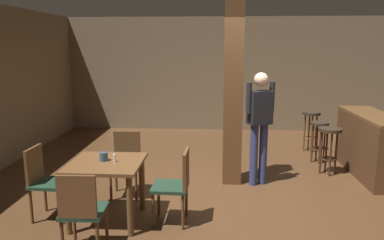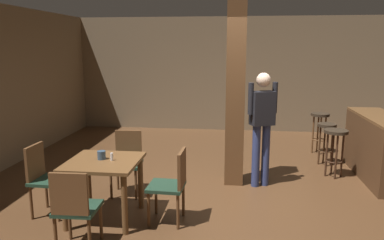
{
  "view_description": "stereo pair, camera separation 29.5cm",
  "coord_description": "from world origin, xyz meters",
  "px_view_note": "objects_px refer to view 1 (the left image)",
  "views": [
    {
      "loc": [
        -0.29,
        -4.91,
        2.1
      ],
      "look_at": [
        -0.6,
        0.21,
        1.08
      ],
      "focal_mm": 35.0,
      "sensor_mm": 36.0,
      "label": 1
    },
    {
      "loc": [
        0.0,
        -4.88,
        2.1
      ],
      "look_at": [
        -0.6,
        0.21,
        1.08
      ],
      "focal_mm": 35.0,
      "sensor_mm": 36.0,
      "label": 2
    }
  ],
  "objects_px": {
    "bar_stool_near": "(329,139)",
    "bar_stool_far": "(311,122)",
    "standing_person": "(260,121)",
    "chair_south": "(82,209)",
    "bar_stool_mid": "(319,133)",
    "salt_shaker": "(114,158)",
    "napkin_cup": "(104,157)",
    "chair_west": "(44,179)",
    "chair_north": "(126,160)",
    "bar_counter": "(365,144)",
    "dining_table": "(107,173)",
    "chair_east": "(176,182)"
  },
  "relations": [
    {
      "from": "chair_east",
      "to": "salt_shaker",
      "type": "xyz_separation_m",
      "value": [
        -0.74,
        -0.0,
        0.29
      ]
    },
    {
      "from": "dining_table",
      "to": "bar_stool_near",
      "type": "xyz_separation_m",
      "value": [
        3.17,
        1.91,
        -0.01
      ]
    },
    {
      "from": "salt_shaker",
      "to": "standing_person",
      "type": "bearing_deg",
      "value": 36.01
    },
    {
      "from": "dining_table",
      "to": "bar_stool_mid",
      "type": "distance_m",
      "value": 4.06
    },
    {
      "from": "bar_stool_mid",
      "to": "bar_stool_near",
      "type": "bearing_deg",
      "value": -90.27
    },
    {
      "from": "standing_person",
      "to": "bar_stool_near",
      "type": "height_order",
      "value": "standing_person"
    },
    {
      "from": "standing_person",
      "to": "chair_east",
      "type": "bearing_deg",
      "value": -129.71
    },
    {
      "from": "chair_north",
      "to": "bar_stool_near",
      "type": "xyz_separation_m",
      "value": [
        3.14,
        1.06,
        0.09
      ]
    },
    {
      "from": "bar_stool_mid",
      "to": "bar_counter",
      "type": "bearing_deg",
      "value": -47.0
    },
    {
      "from": "chair_west",
      "to": "bar_stool_far",
      "type": "height_order",
      "value": "chair_west"
    },
    {
      "from": "dining_table",
      "to": "chair_west",
      "type": "distance_m",
      "value": 0.8
    },
    {
      "from": "salt_shaker",
      "to": "bar_stool_far",
      "type": "relative_size",
      "value": 0.12
    },
    {
      "from": "chair_east",
      "to": "napkin_cup",
      "type": "height_order",
      "value": "chair_east"
    },
    {
      "from": "chair_east",
      "to": "dining_table",
      "type": "bearing_deg",
      "value": -179.51
    },
    {
      "from": "chair_west",
      "to": "napkin_cup",
      "type": "bearing_deg",
      "value": 0.14
    },
    {
      "from": "standing_person",
      "to": "chair_south",
      "type": "bearing_deg",
      "value": -132.87
    },
    {
      "from": "chair_west",
      "to": "chair_east",
      "type": "bearing_deg",
      "value": -1.1
    },
    {
      "from": "dining_table",
      "to": "napkin_cup",
      "type": "xyz_separation_m",
      "value": [
        -0.04,
        0.04,
        0.19
      ]
    },
    {
      "from": "chair_south",
      "to": "salt_shaker",
      "type": "xyz_separation_m",
      "value": [
        0.13,
        0.79,
        0.29
      ]
    },
    {
      "from": "chair_west",
      "to": "bar_stool_near",
      "type": "bearing_deg",
      "value": 25.25
    },
    {
      "from": "dining_table",
      "to": "bar_stool_mid",
      "type": "height_order",
      "value": "bar_stool_mid"
    },
    {
      "from": "bar_counter",
      "to": "standing_person",
      "type": "bearing_deg",
      "value": -162.78
    },
    {
      "from": "napkin_cup",
      "to": "chair_north",
      "type": "bearing_deg",
      "value": 85.15
    },
    {
      "from": "chair_east",
      "to": "bar_stool_far",
      "type": "distance_m",
      "value": 4.06
    },
    {
      "from": "chair_north",
      "to": "napkin_cup",
      "type": "height_order",
      "value": "chair_north"
    },
    {
      "from": "dining_table",
      "to": "chair_north",
      "type": "bearing_deg",
      "value": 87.83
    },
    {
      "from": "standing_person",
      "to": "bar_counter",
      "type": "bearing_deg",
      "value": 17.22
    },
    {
      "from": "chair_west",
      "to": "standing_person",
      "type": "distance_m",
      "value": 3.09
    },
    {
      "from": "bar_stool_mid",
      "to": "standing_person",
      "type": "bearing_deg",
      "value": -135.87
    },
    {
      "from": "bar_counter",
      "to": "bar_stool_far",
      "type": "relative_size",
      "value": 2.24
    },
    {
      "from": "dining_table",
      "to": "napkin_cup",
      "type": "bearing_deg",
      "value": 132.33
    },
    {
      "from": "chair_north",
      "to": "chair_east",
      "type": "xyz_separation_m",
      "value": [
        0.81,
        -0.84,
        0.0
      ]
    },
    {
      "from": "chair_west",
      "to": "standing_person",
      "type": "height_order",
      "value": "standing_person"
    },
    {
      "from": "chair_west",
      "to": "salt_shaker",
      "type": "bearing_deg",
      "value": -2.02
    },
    {
      "from": "bar_counter",
      "to": "bar_stool_mid",
      "type": "xyz_separation_m",
      "value": [
        -0.58,
        0.62,
        0.04
      ]
    },
    {
      "from": "chair_north",
      "to": "chair_east",
      "type": "distance_m",
      "value": 1.17
    },
    {
      "from": "bar_stool_far",
      "to": "napkin_cup",
      "type": "bearing_deg",
      "value": -134.93
    },
    {
      "from": "dining_table",
      "to": "chair_south",
      "type": "xyz_separation_m",
      "value": [
        -0.03,
        -0.79,
        -0.1
      ]
    },
    {
      "from": "napkin_cup",
      "to": "bar_stool_near",
      "type": "height_order",
      "value": "napkin_cup"
    },
    {
      "from": "standing_person",
      "to": "salt_shaker",
      "type": "bearing_deg",
      "value": -143.99
    },
    {
      "from": "bar_stool_near",
      "to": "chair_east",
      "type": "bearing_deg",
      "value": -140.86
    },
    {
      "from": "chair_east",
      "to": "bar_stool_mid",
      "type": "distance_m",
      "value": 3.44
    },
    {
      "from": "salt_shaker",
      "to": "chair_west",
      "type": "bearing_deg",
      "value": 177.98
    },
    {
      "from": "bar_stool_near",
      "to": "bar_stool_far",
      "type": "xyz_separation_m",
      "value": [
        0.04,
        1.39,
        0.01
      ]
    },
    {
      "from": "bar_stool_mid",
      "to": "bar_stool_far",
      "type": "height_order",
      "value": "bar_stool_far"
    },
    {
      "from": "standing_person",
      "to": "dining_table",
      "type": "bearing_deg",
      "value": -145.31
    },
    {
      "from": "bar_stool_mid",
      "to": "bar_stool_far",
      "type": "bearing_deg",
      "value": 87.0
    },
    {
      "from": "napkin_cup",
      "to": "dining_table",
      "type": "bearing_deg",
      "value": -47.67
    },
    {
      "from": "salt_shaker",
      "to": "bar_counter",
      "type": "distance_m",
      "value": 4.13
    },
    {
      "from": "standing_person",
      "to": "bar_stool_far",
      "type": "bearing_deg",
      "value": 57.11
    }
  ]
}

